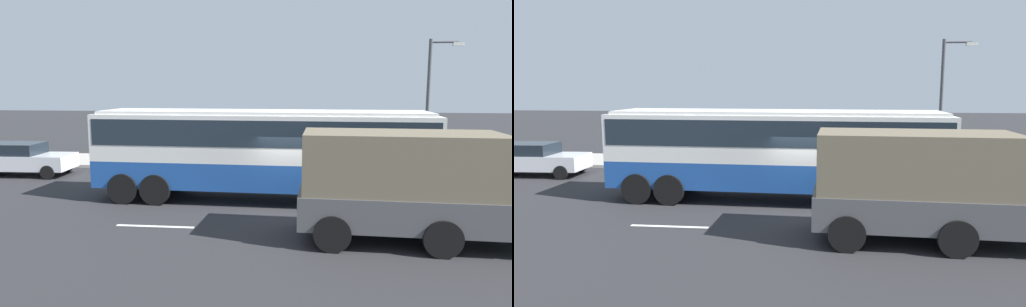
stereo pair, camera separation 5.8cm
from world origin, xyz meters
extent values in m
plane|color=#28282B|center=(0.00, 0.00, 0.00)|extent=(120.00, 120.00, 0.00)
cube|color=#A8A399|center=(0.00, 9.00, 0.07)|extent=(80.00, 4.00, 0.15)
cube|color=white|center=(-4.10, -2.44, 0.00)|extent=(2.40, 0.16, 0.01)
cube|color=white|center=(2.52, -2.44, 0.00)|extent=(2.40, 0.16, 0.01)
cube|color=white|center=(5.77, -2.44, 0.00)|extent=(2.40, 0.16, 0.01)
cube|color=#1E4C9E|center=(-1.19, 1.16, 1.04)|extent=(12.23, 2.91, 0.97)
cube|color=white|center=(-1.19, 1.16, 2.36)|extent=(12.23, 2.91, 1.67)
cube|color=#1E2833|center=(-1.19, 1.16, 2.58)|extent=(11.98, 2.93, 0.92)
cube|color=#1E2833|center=(4.83, 0.96, 2.44)|extent=(0.20, 2.31, 1.33)
cube|color=white|center=(-1.19, 1.16, 3.25)|extent=(11.74, 2.74, 0.12)
cylinder|color=black|center=(3.32, 2.21, 0.55)|extent=(1.11, 0.34, 1.10)
cylinder|color=black|center=(3.24, -0.19, 0.55)|extent=(1.11, 0.34, 1.10)
cylinder|color=black|center=(-4.82, 2.48, 0.55)|extent=(1.11, 0.34, 1.10)
cylinder|color=black|center=(-4.90, 0.08, 0.55)|extent=(1.11, 0.34, 1.10)
cylinder|color=black|center=(-6.02, 2.52, 0.55)|extent=(1.11, 0.34, 1.10)
cylinder|color=black|center=(-6.10, 0.12, 0.55)|extent=(1.11, 0.34, 1.10)
cube|color=#4C4C4F|center=(2.91, -3.01, 0.93)|extent=(5.46, 2.58, 0.90)
cube|color=#6B604C|center=(2.91, -3.01, 2.18)|extent=(5.24, 2.48, 1.60)
cylinder|color=black|center=(3.86, -1.93, 0.48)|extent=(0.97, 0.32, 0.96)
cylinder|color=black|center=(3.76, -4.18, 0.48)|extent=(0.97, 0.32, 0.96)
cylinder|color=black|center=(1.18, -1.81, 0.48)|extent=(0.97, 0.32, 0.96)
cylinder|color=black|center=(1.09, -4.06, 0.48)|extent=(0.97, 0.32, 0.96)
cube|color=silver|center=(-12.94, 4.79, 0.66)|extent=(4.78, 2.03, 0.69)
cube|color=black|center=(-13.34, 4.78, 1.27)|extent=(2.66, 1.81, 0.52)
cylinder|color=black|center=(-11.27, 5.74, 0.32)|extent=(0.65, 0.22, 0.64)
cylinder|color=black|center=(-11.20, 3.96, 0.32)|extent=(0.65, 0.22, 0.64)
cylinder|color=brown|center=(8.64, 8.48, 0.53)|extent=(0.14, 0.14, 0.76)
cylinder|color=brown|center=(8.58, 8.33, 0.53)|extent=(0.14, 0.14, 0.76)
cylinder|color=gold|center=(8.61, 8.40, 1.19)|extent=(0.32, 0.32, 0.57)
sphere|color=#9E7051|center=(8.61, 8.40, 1.57)|extent=(0.20, 0.20, 0.20)
cylinder|color=#38334C|center=(-0.94, 8.65, 0.54)|extent=(0.14, 0.14, 0.78)
cylinder|color=#38334C|center=(-0.80, 8.73, 0.54)|extent=(0.14, 0.14, 0.78)
cylinder|color=#338C4C|center=(-0.87, 8.69, 1.22)|extent=(0.32, 0.32, 0.59)
sphere|color=#9E7051|center=(-0.87, 8.69, 1.62)|extent=(0.21, 0.21, 0.21)
cylinder|color=#47474C|center=(6.14, 7.43, 3.26)|extent=(0.16, 0.16, 6.22)
cylinder|color=#47474C|center=(6.76, 7.43, 6.22)|extent=(1.25, 0.10, 0.10)
cube|color=silver|center=(7.39, 7.43, 6.12)|extent=(0.50, 0.24, 0.16)
camera|label=1|loc=(0.38, -15.61, 4.20)|focal=32.70mm
camera|label=2|loc=(0.32, -15.62, 4.20)|focal=32.70mm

